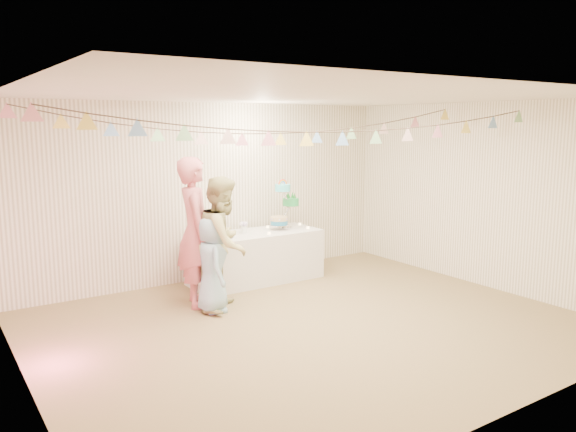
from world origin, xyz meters
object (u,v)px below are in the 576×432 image
cake_stand (285,204)px  person_adult_b (224,243)px  table (256,257)px  person_adult_a (195,232)px  person_child (212,264)px

cake_stand → person_adult_b: size_ratio=0.42×
table → cake_stand: cake_stand is taller
person_adult_a → person_adult_b: person_adult_a is taller
table → person_adult_a: 1.42m
table → person_adult_a: (-1.18, -0.53, 0.58)m
cake_stand → person_child: 1.98m
person_adult_b → person_child: (-0.18, -0.04, -0.24)m
table → cake_stand: 0.92m
person_adult_b → person_child: bearing=145.2°
table → person_child: size_ratio=1.63×
cake_stand → person_adult_a: 1.83m
cake_stand → person_adult_b: person_adult_b is taller
person_adult_b → cake_stand: bearing=-15.8°
person_adult_a → person_child: bearing=-155.2°
person_adult_a → person_adult_b: bearing=-126.6°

